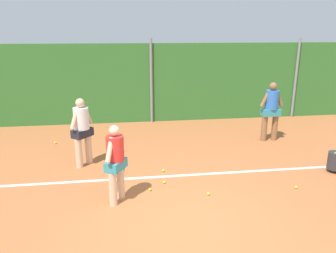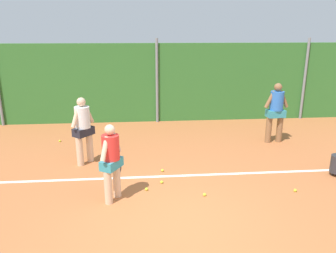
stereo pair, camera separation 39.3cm
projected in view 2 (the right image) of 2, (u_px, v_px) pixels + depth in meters
name	position (u px, v px, depth m)	size (l,w,h in m)	color
ground_plane	(168.00, 175.00, 7.72)	(30.05, 30.05, 0.00)	#B76638
hedge_fence_backdrop	(157.00, 83.00, 12.02)	(19.53, 0.25, 2.89)	#33702D
fence_post_center	(157.00, 81.00, 11.83)	(0.10, 0.10, 3.07)	gray
fence_post_right	(305.00, 79.00, 12.30)	(0.10, 0.10, 3.07)	gray
court_baseline_paint	(169.00, 176.00, 7.66)	(14.27, 0.10, 0.01)	white
player_foreground_near	(111.00, 159.00, 6.35)	(0.47, 0.70, 1.60)	beige
player_midcourt	(83.00, 127.00, 8.15)	(0.55, 0.59, 1.74)	beige
player_backcourt_far	(276.00, 110.00, 9.74)	(0.77, 0.39, 1.83)	#8C603D
tennis_ball_0	(205.00, 195.00, 6.73)	(0.07, 0.07, 0.07)	#CCDB33
tennis_ball_1	(60.00, 141.00, 10.02)	(0.07, 0.07, 0.07)	#CCDB33
tennis_ball_2	(162.00, 170.00, 7.91)	(0.07, 0.07, 0.07)	#CCDB33
tennis_ball_3	(162.00, 182.00, 7.29)	(0.07, 0.07, 0.07)	#CCDB33
tennis_ball_4	(295.00, 190.00, 6.91)	(0.07, 0.07, 0.07)	#CCDB33
tennis_ball_5	(146.00, 189.00, 6.97)	(0.07, 0.07, 0.07)	#CCDB33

